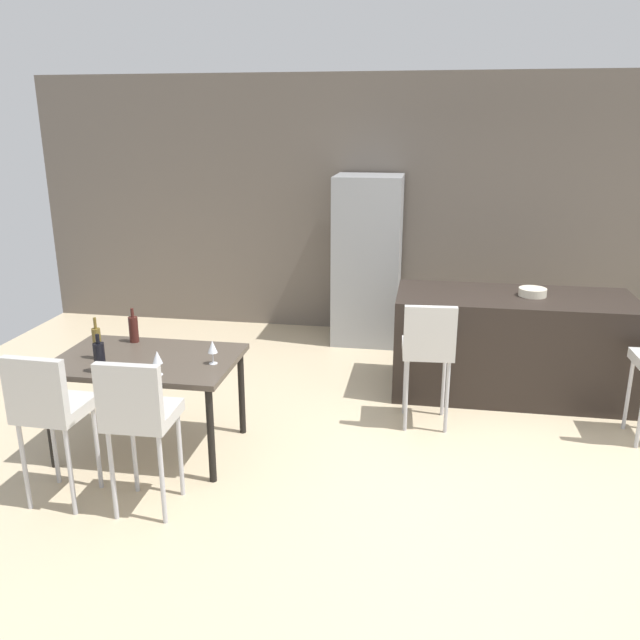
% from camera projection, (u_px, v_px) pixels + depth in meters
% --- Properties ---
extents(ground_plane, '(10.00, 10.00, 0.00)m').
position_uv_depth(ground_plane, '(465.00, 439.00, 5.06)').
color(ground_plane, '#C6B28E').
extents(back_wall, '(10.00, 0.12, 2.90)m').
position_uv_depth(back_wall, '(462.00, 209.00, 7.20)').
color(back_wall, '#665B51').
rests_on(back_wall, ground_plane).
extents(kitchen_island, '(2.07, 0.88, 0.92)m').
position_uv_depth(kitchen_island, '(511.00, 345.00, 5.81)').
color(kitchen_island, black).
rests_on(kitchen_island, ground_plane).
extents(bar_chair_left, '(0.43, 0.43, 1.05)m').
position_uv_depth(bar_chair_left, '(428.00, 346.00, 5.08)').
color(bar_chair_left, beige).
rests_on(bar_chair_left, ground_plane).
extents(dining_table, '(1.32, 0.86, 0.74)m').
position_uv_depth(dining_table, '(147.00, 367.00, 4.73)').
color(dining_table, '#4C4238').
rests_on(dining_table, ground_plane).
extents(dining_chair_near, '(0.41, 0.41, 1.05)m').
position_uv_depth(dining_chair_near, '(49.00, 405.00, 4.02)').
color(dining_chair_near, beige).
rests_on(dining_chair_near, ground_plane).
extents(dining_chair_far, '(0.41, 0.41, 1.05)m').
position_uv_depth(dining_chair_far, '(138.00, 412.00, 3.93)').
color(dining_chair_far, beige).
rests_on(dining_chair_far, ground_plane).
extents(wine_bottle_far, '(0.07, 0.07, 0.27)m').
position_uv_depth(wine_bottle_far, '(134.00, 329.00, 5.01)').
color(wine_bottle_far, '#471E19').
rests_on(wine_bottle_far, dining_table).
extents(wine_bottle_corner, '(0.06, 0.06, 0.31)m').
position_uv_depth(wine_bottle_corner, '(97.00, 343.00, 4.65)').
color(wine_bottle_corner, brown).
rests_on(wine_bottle_corner, dining_table).
extents(wine_bottle_right, '(0.08, 0.08, 0.27)m').
position_uv_depth(wine_bottle_right, '(99.00, 357.00, 4.41)').
color(wine_bottle_right, black).
rests_on(wine_bottle_right, dining_table).
extents(wine_glass_left, '(0.07, 0.07, 0.17)m').
position_uv_depth(wine_glass_left, '(212.00, 347.00, 4.55)').
color(wine_glass_left, silver).
rests_on(wine_glass_left, dining_table).
extents(wine_glass_middle, '(0.07, 0.07, 0.17)m').
position_uv_depth(wine_glass_middle, '(157.00, 358.00, 4.35)').
color(wine_glass_middle, silver).
rests_on(wine_glass_middle, dining_table).
extents(refrigerator, '(0.72, 0.68, 1.84)m').
position_uv_depth(refrigerator, '(367.00, 260.00, 7.11)').
color(refrigerator, '#939699').
rests_on(refrigerator, ground_plane).
extents(fruit_bowl, '(0.24, 0.24, 0.07)m').
position_uv_depth(fruit_bowl, '(533.00, 292.00, 5.66)').
color(fruit_bowl, beige).
rests_on(fruit_bowl, kitchen_island).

